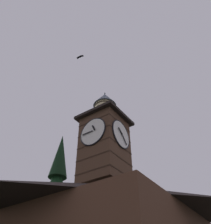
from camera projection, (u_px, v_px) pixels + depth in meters
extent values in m
pyramid|color=black|center=(106.00, 204.00, 16.10)|extent=(12.59, 11.85, 2.74)
cube|color=#4C3323|center=(105.00, 151.00, 19.16)|extent=(3.08, 3.08, 5.74)
cube|color=#352318|center=(105.00, 178.00, 17.80)|extent=(3.12, 3.12, 0.10)
cube|color=#352318|center=(105.00, 164.00, 18.47)|extent=(3.12, 3.12, 0.10)
cube|color=#352318|center=(105.00, 152.00, 19.14)|extent=(3.12, 3.12, 0.10)
cube|color=#352318|center=(105.00, 140.00, 19.81)|extent=(3.12, 3.12, 0.10)
cube|color=#352318|center=(105.00, 129.00, 20.48)|extent=(3.12, 3.12, 0.10)
cylinder|color=white|center=(121.00, 134.00, 19.09)|extent=(2.34, 0.10, 2.34)
torus|color=black|center=(121.00, 134.00, 19.08)|extent=(2.44, 0.10, 2.44)
cube|color=black|center=(120.00, 131.00, 19.01)|extent=(0.53, 0.04, 0.46)
cube|color=black|center=(124.00, 139.00, 19.05)|extent=(0.73, 0.04, 0.74)
sphere|color=black|center=(122.00, 134.00, 19.04)|extent=(0.10, 0.10, 0.10)
cylinder|color=white|center=(93.00, 132.00, 18.80)|extent=(0.10, 2.34, 2.34)
torus|color=black|center=(93.00, 131.00, 18.78)|extent=(0.10, 2.44, 2.44)
cube|color=black|center=(94.00, 128.00, 18.84)|extent=(0.04, 0.36, 0.58)
cube|color=black|center=(87.00, 133.00, 18.95)|extent=(0.04, 0.96, 0.09)
sphere|color=black|center=(92.00, 131.00, 18.73)|extent=(0.10, 0.10, 0.10)
cube|color=black|center=(105.00, 121.00, 21.03)|extent=(3.78, 3.78, 0.25)
cylinder|color=beige|center=(105.00, 113.00, 21.60)|extent=(1.79, 1.79, 1.59)
cylinder|color=#2D2319|center=(105.00, 118.00, 21.23)|extent=(1.85, 1.85, 0.10)
cylinder|color=#2D2319|center=(105.00, 114.00, 21.48)|extent=(1.85, 1.85, 0.10)
cylinder|color=#2D2319|center=(105.00, 111.00, 21.72)|extent=(1.85, 1.85, 0.10)
cylinder|color=#2D2319|center=(105.00, 108.00, 21.97)|extent=(1.85, 1.85, 0.10)
cone|color=#424C5B|center=(105.00, 100.00, 22.55)|extent=(2.09, 2.09, 1.45)
sphere|color=#424C5B|center=(105.00, 93.00, 23.06)|extent=(0.16, 0.16, 0.16)
cone|color=black|center=(56.00, 188.00, 22.08)|extent=(3.05, 3.05, 4.39)
cone|color=black|center=(60.00, 155.00, 24.12)|extent=(1.78, 1.78, 4.66)
ellipsoid|color=black|center=(114.00, 108.00, 27.40)|extent=(0.29, 0.26, 0.14)
cube|color=black|center=(115.00, 107.00, 27.27)|extent=(0.34, 0.40, 0.04)
cube|color=black|center=(114.00, 109.00, 27.53)|extent=(0.34, 0.40, 0.04)
ellipsoid|color=black|center=(80.00, 57.00, 21.46)|extent=(0.24, 0.15, 0.12)
cube|color=black|center=(82.00, 56.00, 21.40)|extent=(0.20, 0.36, 0.12)
cube|color=black|center=(79.00, 57.00, 21.52)|extent=(0.20, 0.36, 0.12)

